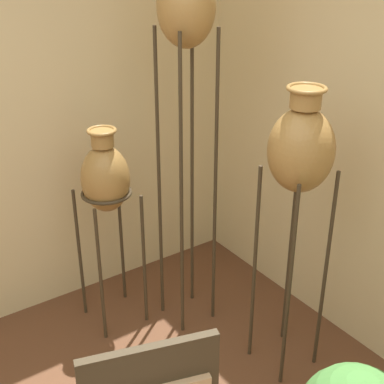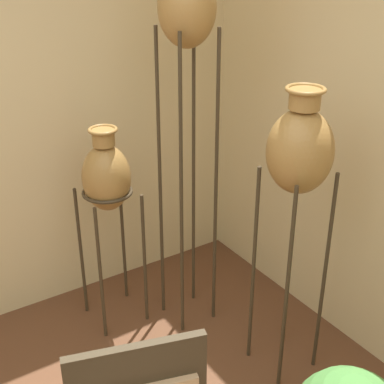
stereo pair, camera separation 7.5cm
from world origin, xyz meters
name	(u,v)px [view 1 (the left image)]	position (x,y,z in m)	size (l,w,h in m)	color
vase_stand_tall	(186,19)	(1.26, 1.31, 1.80)	(0.29, 0.29, 2.15)	#382D1E
vase_stand_medium	(301,154)	(1.48, 0.68, 1.25)	(0.32, 0.32, 1.57)	#382D1E
vase_stand_short	(106,181)	(0.87, 1.55, 0.94)	(0.30, 0.30, 1.24)	#382D1E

